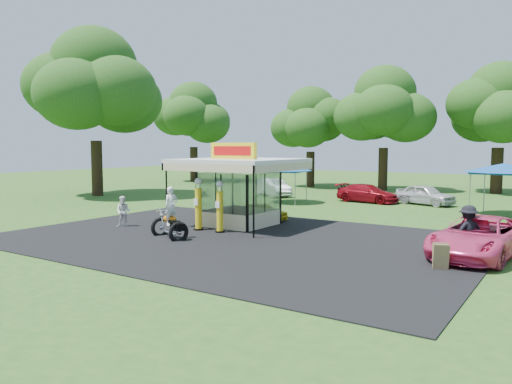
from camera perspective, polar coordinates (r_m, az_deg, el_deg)
ground at (r=20.14m, az=-5.46°, el=-6.25°), size 120.00×120.00×0.00m
asphalt_apron at (r=21.70m, az=-2.15°, el=-5.34°), size 20.00×14.00×0.04m
gas_station_kiosk at (r=25.03m, az=-1.92°, el=0.16°), size 5.40×5.40×4.18m
gas_pump_left at (r=23.78m, az=-6.60°, el=-1.53°), size 0.47×0.47×2.52m
gas_pump_right at (r=23.05m, az=-4.15°, el=-1.84°), size 0.45×0.45×2.43m
motorcycle at (r=21.89m, az=-9.73°, el=-2.93°), size 2.09×1.48×2.36m
spare_tires at (r=25.36m, az=-6.34°, el=-3.14°), size 0.76×0.45×0.65m
a_frame_sign at (r=17.31m, az=20.35°, el=-6.96°), size 0.54×0.60×0.88m
kiosk_car at (r=27.00m, az=0.79°, el=-2.24°), size 2.82×1.13×0.96m
pink_sedan at (r=19.73m, az=24.09°, el=-4.73°), size 3.15×5.64×1.49m
spectator_west at (r=25.53m, az=-14.91°, el=-2.19°), size 0.95×0.90×1.55m
spectator_east_a at (r=19.68m, az=23.08°, el=-4.13°), size 1.36×1.36×1.89m
bg_car_a at (r=40.11m, az=1.94°, el=0.54°), size 4.35×3.62×1.40m
bg_car_b at (r=36.42m, az=12.61°, el=-0.15°), size 4.67×2.36×1.30m
bg_car_c at (r=35.97m, az=18.76°, el=-0.29°), size 4.39×2.84×1.39m
tent_west at (r=35.29m, az=3.23°, el=2.80°), size 3.94×3.94×2.75m
tent_east at (r=31.93m, az=26.48°, el=2.45°), size 4.34×4.34×3.03m
oak_far_a at (r=57.14m, az=-7.16°, el=8.20°), size 9.22×9.22×10.93m
oak_far_b at (r=49.44m, az=6.28°, el=7.69°), size 8.03×8.03×9.58m
oak_far_c at (r=46.50m, az=14.44°, el=8.70°), size 9.25×9.25×10.90m
oak_far_d at (r=46.90m, az=26.06°, el=8.24°), size 9.05×9.05×10.77m
oak_near at (r=42.55m, az=-17.95°, el=10.72°), size 11.41×11.41×13.14m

